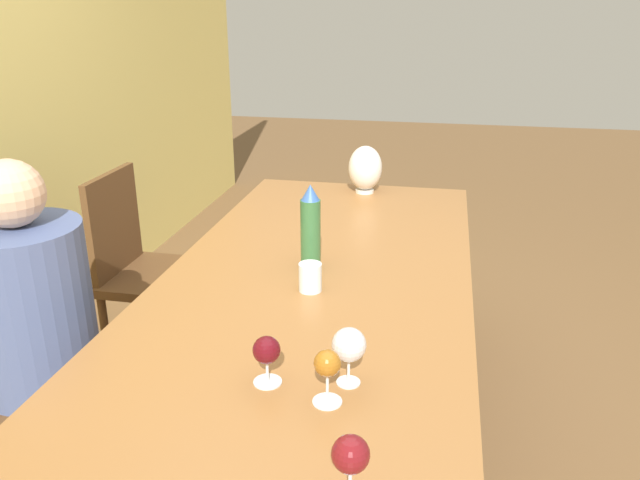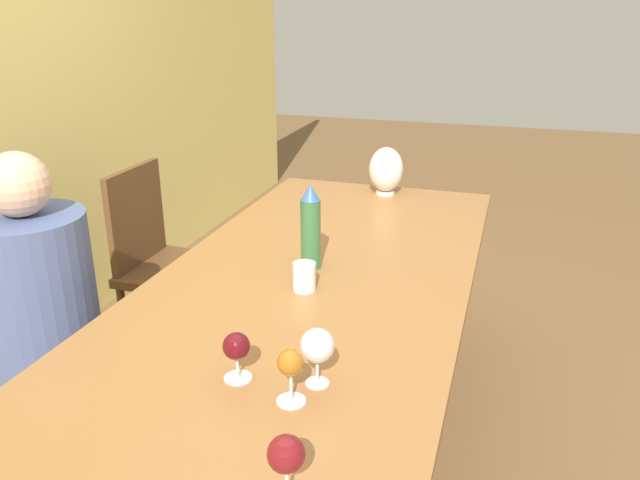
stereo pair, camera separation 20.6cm
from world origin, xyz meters
The scene contains 12 objects.
ground_plane centered at (0.00, 0.00, 0.00)m, with size 14.00×14.00×0.00m, color brown.
dining_table centered at (0.00, 0.00, 0.66)m, with size 2.33×1.00×0.73m.
water_bottle centered at (0.11, 0.03, 0.87)m, with size 0.07×0.07×0.29m.
water_tumbler centered at (-0.06, -0.01, 0.77)m, with size 0.07×0.07×0.09m.
vase centered at (1.03, -0.03, 0.84)m, with size 0.16×0.16×0.22m.
wine_glass_0 centered at (-0.62, -0.17, 0.82)m, with size 0.07×0.07×0.13m.
wine_glass_1 centered at (-0.53, -0.20, 0.83)m, with size 0.08×0.08×0.14m.
wine_glass_2 centered at (-0.90, -0.26, 0.82)m, with size 0.07×0.07×0.14m.
wine_glass_3 centered at (-0.57, -0.01, 0.81)m, with size 0.07×0.07×0.12m.
chair_near centered at (-0.30, 0.87, 0.48)m, with size 0.44×0.44×0.89m.
chair_far centered at (0.55, 0.87, 0.48)m, with size 0.44×0.44×0.89m.
person_near centered at (-0.30, 0.78, 0.62)m, with size 0.36×0.36×1.16m.
Camera 1 is at (-1.77, -0.38, 1.56)m, focal length 35.00 mm.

